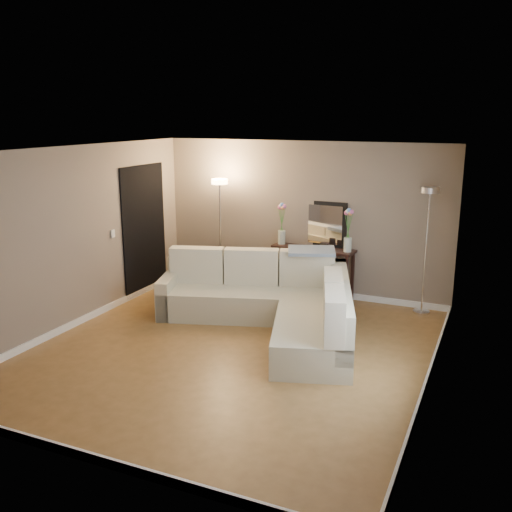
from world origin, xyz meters
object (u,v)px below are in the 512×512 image
at_px(sectional_sofa, 275,302).
at_px(floor_lamp_lit, 220,212).
at_px(console_table, 308,269).
at_px(floor_lamp_unlit, 428,225).

xyz_separation_m(sectional_sofa, floor_lamp_lit, (-1.56, 1.32, 1.01)).
distance_m(console_table, floor_lamp_unlit, 2.11).
xyz_separation_m(floor_lamp_lit, floor_lamp_unlit, (3.45, 0.14, 0.01)).
distance_m(console_table, floor_lamp_lit, 1.80).
bearing_deg(floor_lamp_lit, console_table, 7.92).
relative_size(console_table, floor_lamp_unlit, 0.72).
height_order(floor_lamp_lit, floor_lamp_unlit, floor_lamp_unlit).
bearing_deg(sectional_sofa, floor_lamp_unlit, 37.52).
xyz_separation_m(sectional_sofa, console_table, (-0.02, 1.53, 0.12)).
xyz_separation_m(console_table, floor_lamp_lit, (-1.54, -0.21, 0.89)).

